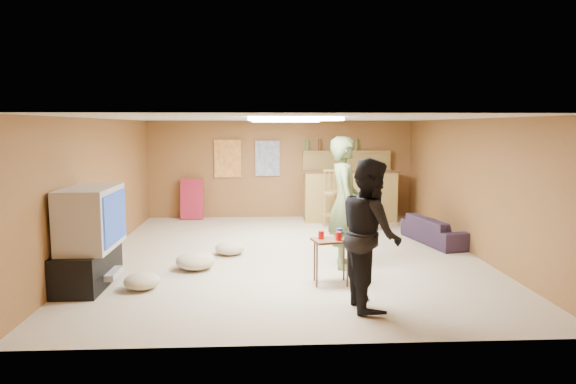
{
  "coord_description": "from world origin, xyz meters",
  "views": [
    {
      "loc": [
        -0.43,
        -8.17,
        2.08
      ],
      "look_at": [
        0.0,
        0.2,
        1.0
      ],
      "focal_mm": 32.0,
      "sensor_mm": 36.0,
      "label": 1
    }
  ],
  "objects_px": {
    "sofa": "(437,230)",
    "tray_table": "(331,261)",
    "bar_counter": "(349,196)",
    "tv_body": "(91,218)",
    "person_olive": "(344,202)",
    "person_black": "(370,233)"
  },
  "relations": [
    {
      "from": "person_black",
      "to": "tray_table",
      "type": "height_order",
      "value": "person_black"
    },
    {
      "from": "tv_body",
      "to": "person_black",
      "type": "distance_m",
      "value": 3.59
    },
    {
      "from": "sofa",
      "to": "tray_table",
      "type": "xyz_separation_m",
      "value": [
        -2.23,
        -2.3,
        0.07
      ]
    },
    {
      "from": "bar_counter",
      "to": "sofa",
      "type": "bearing_deg",
      "value": -61.96
    },
    {
      "from": "person_black",
      "to": "sofa",
      "type": "bearing_deg",
      "value": -34.88
    },
    {
      "from": "tv_body",
      "to": "bar_counter",
      "type": "xyz_separation_m",
      "value": [
        4.15,
        4.45,
        -0.35
      ]
    },
    {
      "from": "bar_counter",
      "to": "person_olive",
      "type": "xyz_separation_m",
      "value": [
        -0.72,
        -3.72,
        0.42
      ]
    },
    {
      "from": "sofa",
      "to": "tray_table",
      "type": "distance_m",
      "value": 3.2
    },
    {
      "from": "bar_counter",
      "to": "sofa",
      "type": "xyz_separation_m",
      "value": [
        1.2,
        -2.25,
        -0.32
      ]
    },
    {
      "from": "tray_table",
      "to": "person_black",
      "type": "bearing_deg",
      "value": -69.46
    },
    {
      "from": "person_black",
      "to": "person_olive",
      "type": "bearing_deg",
      "value": -3.3
    },
    {
      "from": "tv_body",
      "to": "tray_table",
      "type": "xyz_separation_m",
      "value": [
        3.12,
        -0.1,
        -0.6
      ]
    },
    {
      "from": "tv_body",
      "to": "tray_table",
      "type": "relative_size",
      "value": 1.83
    },
    {
      "from": "person_olive",
      "to": "tray_table",
      "type": "height_order",
      "value": "person_olive"
    },
    {
      "from": "person_olive",
      "to": "person_black",
      "type": "bearing_deg",
      "value": -175.48
    },
    {
      "from": "bar_counter",
      "to": "person_black",
      "type": "xyz_separation_m",
      "value": [
        -0.69,
        -5.43,
        0.31
      ]
    },
    {
      "from": "sofa",
      "to": "tray_table",
      "type": "bearing_deg",
      "value": 124.0
    },
    {
      "from": "tv_body",
      "to": "sofa",
      "type": "xyz_separation_m",
      "value": [
        5.35,
        2.2,
        -0.67
      ]
    },
    {
      "from": "tv_body",
      "to": "person_black",
      "type": "relative_size",
      "value": 0.64
    },
    {
      "from": "person_olive",
      "to": "tray_table",
      "type": "distance_m",
      "value": 1.1
    },
    {
      "from": "tv_body",
      "to": "person_olive",
      "type": "height_order",
      "value": "person_olive"
    },
    {
      "from": "person_olive",
      "to": "person_black",
      "type": "distance_m",
      "value": 1.71
    }
  ]
}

